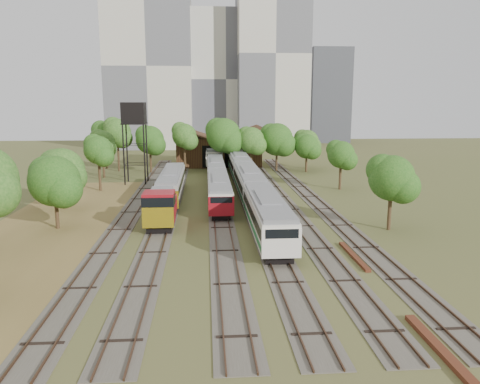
{
  "coord_description": "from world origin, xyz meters",
  "views": [
    {
      "loc": [
        -3.5,
        -34.07,
        12.25
      ],
      "look_at": [
        0.18,
        16.15,
        2.5
      ],
      "focal_mm": 35.0,
      "sensor_mm": 36.0,
      "label": 1
    }
  ],
  "objects": [
    {
      "name": "ground",
      "position": [
        0.0,
        0.0,
        0.0
      ],
      "size": [
        240.0,
        240.0,
        0.0
      ],
      "primitive_type": "plane",
      "color": "#475123",
      "rests_on": "ground"
    },
    {
      "name": "rail_pile_near",
      "position": [
        8.0,
        -13.97,
        0.13
      ],
      "size": [
        0.54,
        8.04,
        0.27
      ],
      "primitive_type": "cube",
      "color": "#5B2B1A",
      "rests_on": "ground"
    },
    {
      "name": "tracks",
      "position": [
        -0.67,
        25.0,
        0.04
      ],
      "size": [
        24.6,
        80.0,
        0.19
      ],
      "color": "#4C473D",
      "rests_on": "ground"
    },
    {
      "name": "tree_band_right",
      "position": [
        14.48,
        27.96,
        4.84
      ],
      "size": [
        5.36,
        42.42,
        7.28
      ],
      "color": "#382616",
      "rests_on": "ground"
    },
    {
      "name": "tower_left",
      "position": [
        -18.0,
        95.0,
        21.0
      ],
      "size": [
        22.0,
        16.0,
        42.0
      ],
      "primitive_type": "cube",
      "color": "beige",
      "rests_on": "ground"
    },
    {
      "name": "railcar_red_set",
      "position": [
        -2.0,
        29.7,
        1.74
      ],
      "size": [
        2.67,
        34.58,
        3.3
      ],
      "color": "black",
      "rests_on": "ground"
    },
    {
      "name": "tower_far_right",
      "position": [
        34.0,
        110.0,
        14.0
      ],
      "size": [
        12.0,
        12.0,
        28.0
      ],
      "primitive_type": "cube",
      "color": "#3E4045",
      "rests_on": "ground"
    },
    {
      "name": "tree_band_far",
      "position": [
        -0.94,
        48.58,
        6.0
      ],
      "size": [
        38.76,
        8.67,
        9.47
      ],
      "color": "#382616",
      "rests_on": "ground"
    },
    {
      "name": "water_tower",
      "position": [
        -14.11,
        37.27,
        10.26
      ],
      "size": [
        3.52,
        3.52,
        12.16
      ],
      "color": "black",
      "rests_on": "ground"
    },
    {
      "name": "old_grey_coach",
      "position": [
        -8.0,
        26.23,
        1.85
      ],
      "size": [
        2.75,
        18.0,
        3.39
      ],
      "color": "black",
      "rests_on": "ground"
    },
    {
      "name": "shunter_locomotive",
      "position": [
        -8.0,
        11.28,
        1.88
      ],
      "size": [
        2.96,
        8.1,
        3.87
      ],
      "color": "black",
      "rests_on": "ground"
    },
    {
      "name": "rail_pile_far",
      "position": [
        8.2,
        0.91,
        0.11
      ],
      "size": [
        0.43,
        6.93,
        0.23
      ],
      "primitive_type": "cube",
      "color": "#5B2B1A",
      "rests_on": "ground"
    },
    {
      "name": "dry_grass_patch",
      "position": [
        -18.0,
        8.0,
        0.02
      ],
      "size": [
        14.0,
        60.0,
        0.04
      ],
      "primitive_type": "cube",
      "color": "brown",
      "rests_on": "ground"
    },
    {
      "name": "tower_right",
      "position": [
        14.0,
        92.0,
        24.0
      ],
      "size": [
        18.0,
        16.0,
        48.0
      ],
      "primitive_type": "cube",
      "color": "beige",
      "rests_on": "ground"
    },
    {
      "name": "maintenance_shed",
      "position": [
        -1.0,
        57.98,
        2.91
      ],
      "size": [
        16.45,
        11.55,
        7.58
      ],
      "color": "#361C13",
      "rests_on": "ground"
    },
    {
      "name": "tree_band_left",
      "position": [
        -19.99,
        18.0,
        5.48
      ],
      "size": [
        8.8,
        65.85,
        8.94
      ],
      "color": "#382616",
      "rests_on": "ground"
    },
    {
      "name": "railcar_rear",
      "position": [
        -2.0,
        56.95,
        2.01
      ],
      "size": [
        3.07,
        16.08,
        3.79
      ],
      "color": "black",
      "rests_on": "ground"
    },
    {
      "name": "tower_centre",
      "position": [
        2.0,
        100.0,
        18.0
      ],
      "size": [
        20.0,
        18.0,
        36.0
      ],
      "primitive_type": "cube",
      "color": "beige",
      "rests_on": "ground"
    },
    {
      "name": "railcar_green_set",
      "position": [
        2.0,
        24.72,
        1.96
      ],
      "size": [
        2.99,
        52.08,
        3.7
      ],
      "color": "black",
      "rests_on": "ground"
    }
  ]
}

